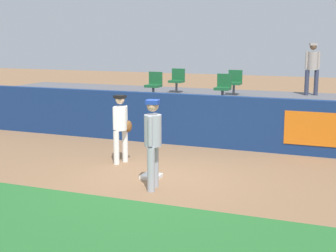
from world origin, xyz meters
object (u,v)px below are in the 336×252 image
first_base (151,176)px  seat_back_center (234,81)px  seat_front_left (154,83)px  seat_front_center (223,86)px  spectator_hooded (312,65)px  seat_back_left (177,79)px  player_runner_visitor (153,138)px  player_fielder_home (121,124)px

first_base → seat_back_center: seat_back_center is taller
seat_front_left → seat_back_center: (2.19, 1.80, 0.00)m
seat_front_center → spectator_hooded: spectator_hooded is taller
first_base → seat_front_left: seat_front_left is taller
seat_front_center → spectator_hooded: 3.60m
seat_back_left → seat_front_left: bearing=-93.5°
first_base → seat_back_center: size_ratio=0.48×
player_runner_visitor → seat_front_left: (-2.41, 5.63, 0.53)m
player_runner_visitor → spectator_hooded: size_ratio=1.06×
seat_front_left → seat_back_left: (0.11, 1.80, 0.00)m
first_base → player_fielder_home: bearing=142.3°
spectator_hooded → player_runner_visitor: bearing=56.7°
seat_front_left → seat_back_center: size_ratio=1.00×
seat_back_left → seat_front_center: size_ratio=1.00×
seat_back_center → spectator_hooded: (2.44, 0.89, 0.54)m
seat_front_center → seat_back_center: (-0.11, 1.80, 0.00)m
seat_front_left → seat_back_center: 2.83m
spectator_hooded → player_fielder_home: bearing=42.1°
seat_back_center → spectator_hooded: spectator_hooded is taller
seat_back_left → seat_back_center: same height
player_runner_visitor → seat_front_center: seat_front_center is taller
seat_front_left → seat_front_center: same height
seat_back_left → seat_front_center: bearing=-39.5°
seat_back_left → seat_front_center: same height
seat_front_left → seat_back_center: bearing=39.5°
player_fielder_home → seat_front_left: size_ratio=2.00×
player_runner_visitor → seat_front_center: 5.66m
seat_back_center → player_runner_visitor: bearing=-88.3°
seat_back_left → first_base: bearing=-73.9°
player_fielder_home → seat_front_center: (1.46, 3.99, 0.62)m
player_fielder_home → spectator_hooded: spectator_hooded is taller
first_base → seat_front_center: 5.17m
seat_back_center → player_fielder_home: bearing=-103.1°
player_fielder_home → spectator_hooded: (3.79, 6.68, 1.16)m
first_base → seat_front_center: (0.24, 4.93, 1.55)m
player_runner_visitor → seat_front_left: 6.15m
player_fielder_home → seat_front_center: size_ratio=2.00×
first_base → player_fielder_home: (-1.22, 0.94, 0.93)m
seat_front_left → player_fielder_home: bearing=-78.2°
seat_front_center → spectator_hooded: (2.33, 2.69, 0.54)m
player_fielder_home → seat_front_center: bearing=177.4°
seat_back_left → seat_back_center: 2.08m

